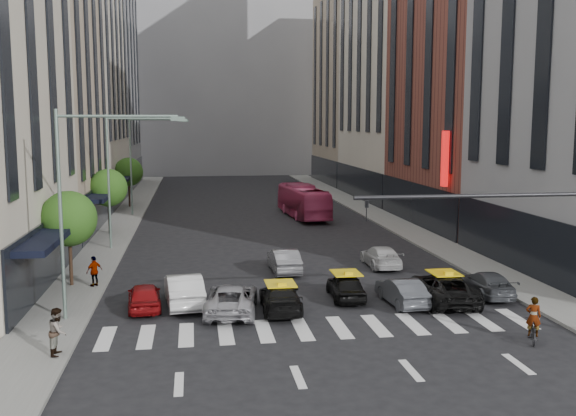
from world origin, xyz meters
name	(u,v)px	position (x,y,z in m)	size (l,w,h in m)	color
ground	(333,340)	(0.00, 0.00, 0.00)	(160.00, 160.00, 0.00)	black
sidewalk_left	(120,226)	(-11.50, 30.00, 0.07)	(3.00, 96.00, 0.15)	slate
sidewalk_right	(387,220)	(11.50, 30.00, 0.07)	(3.00, 96.00, 0.15)	slate
building_left_b	(37,77)	(-17.00, 28.00, 12.00)	(8.00, 16.00, 24.00)	tan
building_left_c	(76,30)	(-17.00, 46.00, 18.00)	(8.00, 20.00, 36.00)	beige
building_left_d	(102,74)	(-17.00, 65.00, 15.00)	(8.00, 18.00, 30.00)	gray
building_right_b	(466,69)	(17.00, 27.00, 13.00)	(8.00, 18.00, 26.00)	brown
building_right_c	(396,18)	(17.00, 46.00, 20.00)	(8.00, 20.00, 40.00)	beige
building_right_d	(352,84)	(17.00, 65.00, 14.00)	(8.00, 18.00, 28.00)	tan
building_far	(224,65)	(0.00, 85.00, 18.00)	(30.00, 10.00, 36.00)	gray
tree_near	(69,219)	(-11.80, 10.00, 3.65)	(2.88, 2.88, 4.95)	black
tree_mid	(108,188)	(-11.80, 26.00, 3.65)	(2.88, 2.88, 4.95)	black
tree_far	(129,172)	(-11.80, 42.00, 3.65)	(2.88, 2.88, 4.95)	black
streetlamp_near	(83,186)	(-10.04, 4.00, 5.90)	(5.38, 0.25, 9.00)	gray
streetlamp_mid	(123,163)	(-10.04, 20.00, 5.90)	(5.38, 0.25, 9.00)	gray
streetlamp_far	(141,152)	(-10.04, 36.00, 5.90)	(5.38, 0.25, 9.00)	gray
traffic_signal	(532,229)	(7.69, -1.00, 4.47)	(10.10, 0.20, 6.00)	black
liberty_sign	(445,159)	(12.60, 20.00, 6.00)	(0.30, 0.70, 4.00)	red
car_red	(144,296)	(-7.74, 5.42, 0.63)	(1.48, 3.67, 1.25)	maroon
car_white_front	(184,289)	(-5.94, 5.85, 0.76)	(1.62, 4.64, 1.53)	silver
car_silver	(232,299)	(-3.78, 4.27, 0.66)	(2.21, 4.78, 1.33)	#A2A1A6
taxi_left	(280,297)	(-1.54, 4.26, 0.63)	(1.77, 4.35, 1.26)	black
taxi_center	(346,286)	(1.90, 5.76, 0.64)	(1.52, 3.77, 1.28)	black
car_grey_mid	(402,291)	(4.30, 4.45, 0.64)	(1.36, 3.89, 1.28)	#42454A
taxi_right	(444,288)	(6.41, 4.50, 0.71)	(2.36, 5.13, 1.42)	black
car_grey_curb	(487,284)	(9.00, 5.32, 0.61)	(1.71, 4.20, 1.22)	#3D4045
car_row2_left	(284,260)	(-0.29, 11.85, 0.69)	(1.46, 4.18, 1.38)	gray
car_row2_right	(381,256)	(5.66, 12.39, 0.63)	(1.76, 4.33, 1.26)	silver
bus	(303,201)	(4.51, 33.07, 1.46)	(2.45, 10.49, 2.92)	#BB3762
motorcycle	(533,332)	(7.70, -1.42, 0.43)	(0.57, 1.64, 0.86)	black
rider	(534,301)	(7.70, -1.42, 1.66)	(0.58, 0.38, 1.60)	gray
pedestrian_near	(58,331)	(-10.40, -0.48, 1.03)	(0.85, 0.66, 1.75)	gray
pedestrian_far	(94,271)	(-10.56, 9.55, 0.94)	(0.93, 0.39, 1.59)	gray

